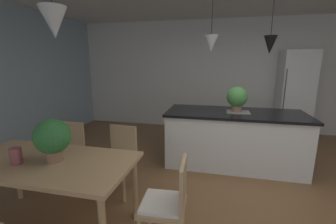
{
  "coord_description": "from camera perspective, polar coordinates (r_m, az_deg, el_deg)",
  "views": [
    {
      "loc": [
        -0.44,
        -2.57,
        1.69
      ],
      "look_at": [
        -1.02,
        -0.08,
        1.12
      ],
      "focal_mm": 23.97,
      "sensor_mm": 36.0,
      "label": 1
    }
  ],
  "objects": [
    {
      "name": "kitchen_island",
      "position": [
        3.88,
        16.31,
        -6.35
      ],
      "size": [
        2.19,
        0.93,
        0.91
      ],
      "color": "silver",
      "rests_on": "ground_plane"
    },
    {
      "name": "wall_back_kitchen",
      "position": [
        5.86,
        17.51,
        8.71
      ],
      "size": [
        10.0,
        0.12,
        2.7
      ],
      "primitive_type": "cube",
      "color": "silver",
      "rests_on": "ground_plane"
    },
    {
      "name": "pendant_over_island_main",
      "position": [
        3.69,
        10.9,
        16.7
      ],
      "size": [
        0.22,
        0.22,
        0.86
      ],
      "color": "black"
    },
    {
      "name": "ground_plane",
      "position": [
        3.12,
        20.38,
        -21.49
      ],
      "size": [
        10.0,
        8.4,
        0.04
      ],
      "primitive_type": "cube",
      "color": "brown"
    },
    {
      "name": "pendant_over_table",
      "position": [
        2.31,
        -27.02,
        19.68
      ],
      "size": [
        0.24,
        0.24,
        0.81
      ],
      "color": "black"
    },
    {
      "name": "vase_on_dining_table",
      "position": [
        2.58,
        -34.19,
        -9.2
      ],
      "size": [
        0.11,
        0.11,
        0.16
      ],
      "color": "#994C51",
      "rests_on": "dining_table"
    },
    {
      "name": "dining_table",
      "position": [
        2.57,
        -28.38,
        -12.3
      ],
      "size": [
        1.71,
        0.85,
        0.75
      ],
      "color": "tan",
      "rests_on": "ground_plane"
    },
    {
      "name": "potted_plant_on_island",
      "position": [
        3.73,
        17.16,
        3.5
      ],
      "size": [
        0.33,
        0.33,
        0.41
      ],
      "color": "#8C664C",
      "rests_on": "kitchen_island"
    },
    {
      "name": "chair_far_left",
      "position": [
        3.44,
        -24.21,
        -9.26
      ],
      "size": [
        0.4,
        0.4,
        0.87
      ],
      "color": "tan",
      "rests_on": "ground_plane"
    },
    {
      "name": "potted_plant_on_table",
      "position": [
        2.4,
        -27.31,
        -5.75
      ],
      "size": [
        0.34,
        0.34,
        0.42
      ],
      "color": "#8C664C",
      "rests_on": "dining_table"
    },
    {
      "name": "pendant_over_island_aux",
      "position": [
        3.75,
        24.5,
        15.32
      ],
      "size": [
        0.19,
        0.19,
        0.89
      ],
      "color": "black"
    },
    {
      "name": "chair_far_right",
      "position": [
        3.05,
        -12.28,
        -11.18
      ],
      "size": [
        0.43,
        0.43,
        0.87
      ],
      "color": "tan",
      "rests_on": "ground_plane"
    },
    {
      "name": "refrigerator",
      "position": [
        5.71,
        29.41,
        3.74
      ],
      "size": [
        0.65,
        0.67,
        1.94
      ],
      "color": "silver",
      "rests_on": "ground_plane"
    },
    {
      "name": "chair_kitchen_end",
      "position": [
        2.14,
        0.05,
        -21.94
      ],
      "size": [
        0.42,
        0.42,
        0.87
      ],
      "color": "tan",
      "rests_on": "ground_plane"
    }
  ]
}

